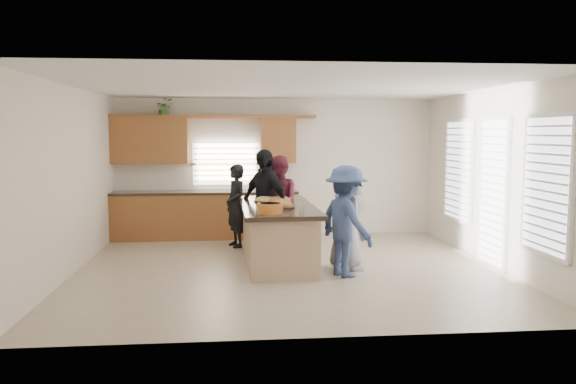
{
  "coord_description": "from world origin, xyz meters",
  "views": [
    {
      "loc": [
        -0.81,
        -8.54,
        2.1
      ],
      "look_at": [
        0.03,
        0.47,
        1.15
      ],
      "focal_mm": 35.0,
      "sensor_mm": 36.0,
      "label": 1
    }
  ],
  "objects": [
    {
      "name": "island",
      "position": [
        -0.15,
        0.44,
        0.45
      ],
      "size": [
        1.23,
        2.73,
        0.95
      ],
      "rotation": [
        0.0,
        0.0,
        0.03
      ],
      "color": "tan",
      "rests_on": "ground"
    },
    {
      "name": "woman_left_mid",
      "position": [
        -0.06,
        1.36,
        0.86
      ],
      "size": [
        0.82,
        0.95,
        1.71
      ],
      "primitive_type": "imported",
      "rotation": [
        0.0,
        0.0,
        -1.35
      ],
      "color": "maroon",
      "rests_on": "ground"
    },
    {
      "name": "plate_stack",
      "position": [
        -0.22,
        1.23,
        0.97
      ],
      "size": [
        0.23,
        0.23,
        0.05
      ],
      "primitive_type": "cylinder",
      "color": "#A67EB7",
      "rests_on": "island"
    },
    {
      "name": "back_cabinetry",
      "position": [
        -1.47,
        2.73,
        0.91
      ],
      "size": [
        4.08,
        0.66,
        2.46
      ],
      "color": "#945B2B",
      "rests_on": "ground"
    },
    {
      "name": "flower_vase",
      "position": [
        -0.02,
        1.69,
        1.2
      ],
      "size": [
        0.14,
        0.14,
        0.45
      ],
      "color": "silver",
      "rests_on": "island"
    },
    {
      "name": "woman_right_front",
      "position": [
        0.88,
        -0.14,
        0.81
      ],
      "size": [
        0.69,
        0.89,
        1.61
      ],
      "primitive_type": "imported",
      "rotation": [
        0.0,
        0.0,
        1.81
      ],
      "color": "gray",
      "rests_on": "ground"
    },
    {
      "name": "platter_back",
      "position": [
        -0.3,
        0.83,
        0.98
      ],
      "size": [
        0.41,
        0.41,
        0.17
      ],
      "color": "black",
      "rests_on": "island"
    },
    {
      "name": "platter_mid",
      "position": [
        -0.09,
        0.68,
        0.98
      ],
      "size": [
        0.42,
        0.42,
        0.17
      ],
      "color": "black",
      "rests_on": "island"
    },
    {
      "name": "salad_bowl",
      "position": [
        -0.32,
        -0.54,
        1.03
      ],
      "size": [
        0.37,
        0.37,
        0.15
      ],
      "color": "orange",
      "rests_on": "island"
    },
    {
      "name": "woman_right_back",
      "position": [
        0.79,
        -0.54,
        0.82
      ],
      "size": [
        1.01,
        1.22,
        1.63
      ],
      "primitive_type": "imported",
      "rotation": [
        0.0,
        0.0,
        2.04
      ],
      "color": "navy",
      "rests_on": "ground"
    },
    {
      "name": "potted_plant",
      "position": [
        -2.19,
        2.82,
        2.59
      ],
      "size": [
        0.37,
        0.33,
        0.38
      ],
      "primitive_type": "imported",
      "rotation": [
        0.0,
        0.0,
        0.12
      ],
      "color": "#477A31",
      "rests_on": "back_cabinetry"
    },
    {
      "name": "clear_cup",
      "position": [
        0.15,
        -0.45,
        0.99
      ],
      "size": [
        0.07,
        0.07,
        0.09
      ],
      "primitive_type": "cylinder",
      "color": "white",
      "rests_on": "island"
    },
    {
      "name": "platter_front",
      "position": [
        -0.12,
        0.01,
        0.98
      ],
      "size": [
        0.44,
        0.44,
        0.18
      ],
      "color": "black",
      "rests_on": "island"
    },
    {
      "name": "right_wall_glazing",
      "position": [
        3.22,
        -0.13,
        1.34
      ],
      "size": [
        0.06,
        4.0,
        2.25
      ],
      "color": "white",
      "rests_on": "ground"
    },
    {
      "name": "woman_left_back",
      "position": [
        -0.82,
        1.77,
        0.77
      ],
      "size": [
        0.55,
        0.66,
        1.53
      ],
      "primitive_type": "imported",
      "rotation": [
        0.0,
        0.0,
        -1.19
      ],
      "color": "black",
      "rests_on": "ground"
    },
    {
      "name": "floor",
      "position": [
        0.0,
        0.0,
        0.0
      ],
      "size": [
        6.5,
        6.5,
        0.0
      ],
      "primitive_type": "plane",
      "color": "#BDAB8D",
      "rests_on": "ground"
    },
    {
      "name": "woman_left_front",
      "position": [
        -0.33,
        0.92,
        0.92
      ],
      "size": [
        1.01,
        1.12,
        1.83
      ],
      "primitive_type": "imported",
      "rotation": [
        0.0,
        0.0,
        -0.91
      ],
      "color": "black",
      "rests_on": "ground"
    },
    {
      "name": "room_shell",
      "position": [
        0.0,
        0.0,
        1.9
      ],
      "size": [
        6.52,
        6.02,
        2.81
      ],
      "color": "silver",
      "rests_on": "ground"
    }
  ]
}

